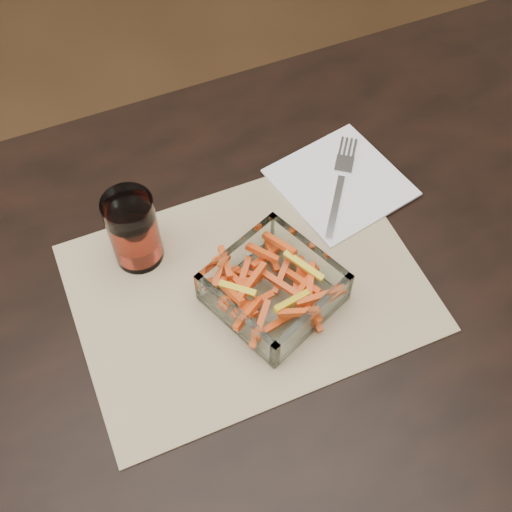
{
  "coord_description": "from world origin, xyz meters",
  "views": [
    {
      "loc": [
        -0.15,
        -0.35,
        1.49
      ],
      "look_at": [
        0.03,
        0.08,
        0.78
      ],
      "focal_mm": 45.0,
      "sensor_mm": 36.0,
      "label": 1
    }
  ],
  "objects_px": {
    "dining_table": "(256,354)",
    "tumbler": "(134,232)",
    "glass_bowl": "(273,289)",
    "fork": "(340,182)"
  },
  "relations": [
    {
      "from": "dining_table",
      "to": "tumbler",
      "type": "relative_size",
      "value": 13.9
    },
    {
      "from": "dining_table",
      "to": "tumbler",
      "type": "distance_m",
      "value": 0.24
    },
    {
      "from": "tumbler",
      "to": "fork",
      "type": "height_order",
      "value": "tumbler"
    },
    {
      "from": "glass_bowl",
      "to": "fork",
      "type": "distance_m",
      "value": 0.22
    },
    {
      "from": "glass_bowl",
      "to": "fork",
      "type": "height_order",
      "value": "glass_bowl"
    },
    {
      "from": "glass_bowl",
      "to": "fork",
      "type": "bearing_deg",
      "value": 38.92
    },
    {
      "from": "dining_table",
      "to": "fork",
      "type": "distance_m",
      "value": 0.28
    },
    {
      "from": "dining_table",
      "to": "tumbler",
      "type": "xyz_separation_m",
      "value": [
        -0.1,
        0.16,
        0.14
      ]
    },
    {
      "from": "dining_table",
      "to": "tumbler",
      "type": "height_order",
      "value": "tumbler"
    },
    {
      "from": "glass_bowl",
      "to": "dining_table",
      "type": "bearing_deg",
      "value": -143.89
    }
  ]
}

